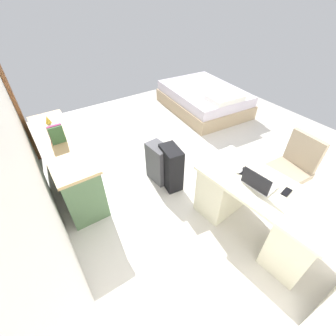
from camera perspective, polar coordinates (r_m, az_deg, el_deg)
The scene contains 15 objects.
ground_plane at distance 3.94m, azimuth 6.32°, elevation 1.99°, with size 5.92×5.92×0.00m, color beige.
wall_back at distance 2.59m, azimuth -33.29°, elevation 6.61°, with size 4.92×0.10×2.53m, color silver.
door_wooden at distance 4.45m, azimuth -34.17°, elevation 15.20°, with size 0.88×0.05×2.04m, color brown.
desk at distance 2.84m, azimuth 21.05°, elevation -9.47°, with size 1.50×0.80×0.73m.
office_chair at distance 3.41m, azimuth 27.44°, elevation -1.09°, with size 0.52×0.52×0.94m.
credenza at distance 3.54m, azimuth -23.55°, elevation 1.15°, with size 1.80×0.48×0.76m.
bed at distance 5.48m, azimuth 8.77°, elevation 16.37°, with size 2.01×1.55×0.58m.
suitcase_black at distance 3.26m, azimuth 0.76°, elevation 0.06°, with size 0.36×0.22×0.65m, color black.
suitcase_spare_grey at distance 3.38m, azimuth -2.31°, elevation 1.21°, with size 0.36×0.22×0.60m, color #4C4C51.
laptop at distance 2.55m, azimuth 21.20°, elevation -3.41°, with size 0.33×0.25×0.21m.
computer_mouse at distance 2.69m, azimuth 17.04°, elevation -0.67°, with size 0.06×0.10×0.03m, color white.
cell_phone_near_laptop at distance 2.64m, azimuth 27.06°, elevation -5.25°, with size 0.07×0.14×0.01m, color black.
cell_phone_by_mouse at distance 2.71m, azimuth 18.16°, elevation -0.80°, with size 0.07×0.14×0.01m, color black.
book_row at distance 3.27m, azimuth -25.72°, elevation 7.61°, with size 0.15×0.17×0.23m.
figurine_small at distance 3.78m, azimuth -27.44°, elevation 10.51°, with size 0.08×0.08×0.11m, color gold.
Camera 1 is at (-2.31, 2.07, 2.43)m, focal length 24.85 mm.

